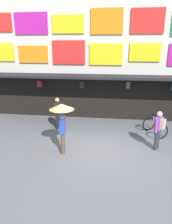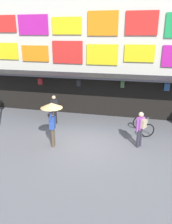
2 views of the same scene
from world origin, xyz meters
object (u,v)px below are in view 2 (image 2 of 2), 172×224
Objects in this scene: bicycle_parked at (143,126)px; pedestrian_with_umbrella at (52,112)px; pedestrian_in_black at (54,108)px; pedestrian_in_white at (141,127)px.

bicycle_parked is 0.65× the size of pedestrian_with_umbrella.
pedestrian_with_umbrella is 1.24× the size of pedestrian_in_black.
pedestrian_in_black is 1.00× the size of pedestrian_in_white.
pedestrian_in_white is (3.86, 0.83, -0.66)m from pedestrian_with_umbrella.
bicycle_parked is 4.88m from pedestrian_with_umbrella.
bicycle_parked is 4.95m from pedestrian_in_black.
bicycle_parked is at bearing 84.15° from pedestrian_in_white.
pedestrian_with_umbrella is 1.24× the size of pedestrian_in_white.
pedestrian_in_black is at bearing 109.26° from pedestrian_with_umbrella.
pedestrian_with_umbrella is (-4.03, -2.45, 1.25)m from bicycle_parked.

